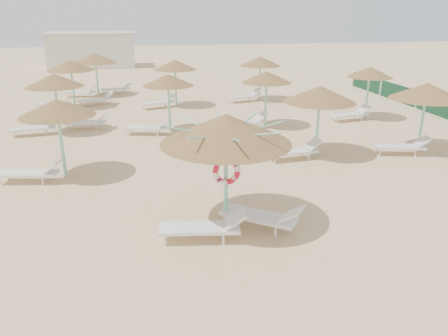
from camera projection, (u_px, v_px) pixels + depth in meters
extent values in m
plane|color=#DAB585|center=(207.00, 224.00, 11.65)|extent=(120.00, 120.00, 0.00)
cylinder|color=#7EDBB9|center=(226.00, 179.00, 11.29)|extent=(0.11, 0.11, 2.49)
cone|color=brown|center=(226.00, 129.00, 10.82)|extent=(3.32, 3.32, 0.75)
cylinder|color=#7EDBB9|center=(226.00, 139.00, 10.91)|extent=(0.20, 0.20, 0.12)
cylinder|color=#7EDBB9|center=(256.00, 129.00, 10.97)|extent=(1.50, 0.04, 0.38)
cylinder|color=#7EDBB9|center=(242.00, 124.00, 11.43)|extent=(1.09, 1.09, 0.38)
cylinder|color=#7EDBB9|center=(220.00, 123.00, 11.54)|extent=(0.04, 1.50, 0.38)
cylinder|color=#7EDBB9|center=(201.00, 126.00, 11.24)|extent=(1.09, 1.09, 0.38)
cylinder|color=#7EDBB9|center=(195.00, 132.00, 10.70)|extent=(1.50, 0.04, 0.38)
cylinder|color=#7EDBB9|center=(208.00, 138.00, 10.24)|extent=(1.09, 1.09, 0.38)
cylinder|color=#7EDBB9|center=(232.00, 139.00, 10.13)|extent=(0.04, 1.50, 0.38)
cylinder|color=#7EDBB9|center=(252.00, 135.00, 10.43)|extent=(1.09, 1.09, 0.38)
torus|color=red|center=(227.00, 171.00, 11.11)|extent=(0.73, 0.15, 0.73)
cylinder|color=white|center=(165.00, 241.00, 10.51)|extent=(0.06, 0.06, 0.29)
cylinder|color=white|center=(167.00, 230.00, 11.00)|extent=(0.06, 0.06, 0.29)
cylinder|color=white|center=(223.00, 239.00, 10.56)|extent=(0.06, 0.06, 0.29)
cylinder|color=white|center=(222.00, 229.00, 11.05)|extent=(0.06, 0.06, 0.29)
cube|color=white|center=(199.00, 228.00, 10.72)|extent=(2.05, 0.93, 0.08)
cube|color=white|center=(235.00, 218.00, 10.67)|extent=(0.59, 0.69, 0.38)
cylinder|color=white|center=(225.00, 220.00, 11.52)|extent=(0.06, 0.06, 0.29)
cylinder|color=white|center=(233.00, 212.00, 11.96)|extent=(0.06, 0.06, 0.29)
cylinder|color=white|center=(275.00, 232.00, 10.93)|extent=(0.06, 0.06, 0.29)
cylinder|color=white|center=(282.00, 223.00, 11.37)|extent=(0.06, 0.06, 0.29)
cube|color=white|center=(258.00, 216.00, 11.33)|extent=(1.98, 1.72, 0.08)
cube|color=white|center=(292.00, 214.00, 10.87)|extent=(0.79, 0.81, 0.38)
cylinder|color=#7EDBB9|center=(62.00, 144.00, 14.59)|extent=(0.11, 0.11, 2.30)
cone|color=brown|center=(57.00, 107.00, 14.16)|extent=(2.45, 2.45, 0.55)
cylinder|color=#7EDBB9|center=(58.00, 114.00, 14.24)|extent=(0.20, 0.20, 0.12)
cylinder|color=white|center=(1.00, 181.00, 14.13)|extent=(0.06, 0.06, 0.28)
cylinder|color=white|center=(8.00, 176.00, 14.60)|extent=(0.06, 0.06, 0.28)
cylinder|color=white|center=(43.00, 181.00, 14.14)|extent=(0.06, 0.06, 0.28)
cylinder|color=white|center=(48.00, 176.00, 14.61)|extent=(0.06, 0.06, 0.28)
cube|color=white|center=(28.00, 173.00, 14.31)|extent=(1.98, 0.94, 0.08)
cube|color=white|center=(53.00, 166.00, 14.24)|extent=(0.58, 0.68, 0.36)
cylinder|color=#7EDBB9|center=(58.00, 107.00, 19.93)|extent=(0.11, 0.11, 2.30)
cone|color=brown|center=(54.00, 80.00, 19.50)|extent=(2.56, 2.56, 0.58)
cylinder|color=#7EDBB9|center=(55.00, 85.00, 19.58)|extent=(0.20, 0.20, 0.12)
cylinder|color=white|center=(14.00, 135.00, 19.26)|extent=(0.06, 0.06, 0.28)
cylinder|color=white|center=(15.00, 132.00, 19.71)|extent=(0.06, 0.06, 0.28)
cylinder|color=white|center=(46.00, 133.00, 19.65)|extent=(0.06, 0.06, 0.28)
cylinder|color=white|center=(47.00, 130.00, 20.10)|extent=(0.06, 0.06, 0.28)
cube|color=white|center=(33.00, 128.00, 19.65)|extent=(1.96, 0.85, 0.08)
cube|color=white|center=(52.00, 122.00, 19.81)|extent=(0.56, 0.66, 0.36)
cylinder|color=white|center=(67.00, 128.00, 20.46)|extent=(0.06, 0.06, 0.28)
cylinder|color=white|center=(70.00, 125.00, 20.93)|extent=(0.06, 0.06, 0.28)
cylinder|color=white|center=(96.00, 127.00, 20.54)|extent=(0.06, 0.06, 0.28)
cylinder|color=white|center=(98.00, 125.00, 21.01)|extent=(0.06, 0.06, 0.28)
cube|color=white|center=(85.00, 122.00, 20.68)|extent=(1.96, 0.85, 0.08)
cube|color=white|center=(103.00, 117.00, 20.65)|extent=(0.56, 0.66, 0.36)
cylinder|color=#7EDBB9|center=(73.00, 87.00, 25.01)|extent=(0.11, 0.11, 2.30)
cone|color=brown|center=(70.00, 65.00, 24.58)|extent=(2.60, 2.60, 0.58)
cylinder|color=#7EDBB9|center=(71.00, 70.00, 24.66)|extent=(0.20, 0.20, 0.12)
cylinder|color=white|center=(38.00, 108.00, 24.63)|extent=(0.06, 0.06, 0.28)
cylinder|color=white|center=(43.00, 106.00, 25.09)|extent=(0.06, 0.06, 0.28)
cylinder|color=white|center=(61.00, 108.00, 24.51)|extent=(0.06, 0.06, 0.28)
cylinder|color=white|center=(65.00, 106.00, 24.98)|extent=(0.06, 0.06, 0.28)
cube|color=white|center=(54.00, 104.00, 24.73)|extent=(2.00, 1.11, 0.08)
cube|color=white|center=(67.00, 100.00, 24.58)|extent=(0.63, 0.71, 0.36)
cylinder|color=white|center=(82.00, 105.00, 25.28)|extent=(0.06, 0.06, 0.28)
cylinder|color=white|center=(80.00, 103.00, 25.70)|extent=(0.06, 0.06, 0.28)
cylinder|color=white|center=(105.00, 103.00, 25.84)|extent=(0.06, 0.06, 0.28)
cylinder|color=white|center=(103.00, 101.00, 26.26)|extent=(0.06, 0.06, 0.28)
cube|color=white|center=(95.00, 100.00, 25.76)|extent=(2.00, 1.11, 0.08)
cube|color=white|center=(109.00, 95.00, 26.03)|extent=(0.63, 0.71, 0.36)
cylinder|color=#7EDBB9|center=(169.00, 107.00, 20.05)|extent=(0.11, 0.11, 2.30)
cone|color=brown|center=(168.00, 80.00, 19.63)|extent=(2.31, 2.31, 0.52)
cylinder|color=#7EDBB9|center=(168.00, 85.00, 19.71)|extent=(0.20, 0.20, 0.12)
cylinder|color=white|center=(128.00, 133.00, 19.66)|extent=(0.06, 0.06, 0.28)
cylinder|color=white|center=(131.00, 130.00, 20.12)|extent=(0.06, 0.06, 0.28)
cylinder|color=white|center=(157.00, 133.00, 19.57)|extent=(0.06, 0.06, 0.28)
cylinder|color=white|center=(160.00, 130.00, 20.03)|extent=(0.06, 0.06, 0.28)
cube|color=white|center=(146.00, 128.00, 19.77)|extent=(2.00, 1.08, 0.08)
cube|color=white|center=(165.00, 123.00, 19.64)|extent=(0.62, 0.70, 0.36)
cylinder|color=#7EDBB9|center=(176.00, 86.00, 25.27)|extent=(0.11, 0.11, 2.30)
cone|color=brown|center=(175.00, 65.00, 24.85)|extent=(2.46, 2.46, 0.55)
cylinder|color=#7EDBB9|center=(175.00, 69.00, 24.93)|extent=(0.20, 0.20, 0.12)
cylinder|color=white|center=(146.00, 108.00, 24.49)|extent=(0.06, 0.06, 0.28)
cylinder|color=white|center=(143.00, 106.00, 24.90)|extent=(0.06, 0.06, 0.28)
cylinder|color=white|center=(168.00, 106.00, 25.11)|extent=(0.06, 0.06, 0.28)
cylinder|color=white|center=(165.00, 104.00, 25.52)|extent=(0.06, 0.06, 0.28)
cube|color=white|center=(158.00, 103.00, 25.00)|extent=(2.00, 1.19, 0.08)
cube|color=white|center=(171.00, 97.00, 25.30)|extent=(0.65, 0.72, 0.36)
cylinder|color=#7EDBB9|center=(318.00, 126.00, 16.75)|extent=(0.11, 0.11, 2.30)
cone|color=brown|center=(320.00, 94.00, 16.32)|extent=(2.72, 2.72, 0.61)
cylinder|color=#7EDBB9|center=(320.00, 100.00, 16.40)|extent=(0.20, 0.20, 0.12)
cylinder|color=white|center=(275.00, 160.00, 16.10)|extent=(0.06, 0.06, 0.28)
cylinder|color=white|center=(270.00, 156.00, 16.55)|extent=(0.06, 0.06, 0.28)
cylinder|color=white|center=(308.00, 157.00, 16.45)|extent=(0.06, 0.06, 0.28)
cylinder|color=white|center=(303.00, 153.00, 16.90)|extent=(0.06, 0.06, 0.28)
cube|color=white|center=(293.00, 152.00, 16.47)|extent=(1.95, 0.80, 0.08)
cube|color=white|center=(313.00, 144.00, 16.61)|extent=(0.54, 0.64, 0.36)
cylinder|color=#7EDBB9|center=(266.00, 103.00, 20.91)|extent=(0.11, 0.11, 2.30)
cone|color=brown|center=(267.00, 77.00, 20.48)|extent=(2.34, 2.34, 0.53)
cylinder|color=#7EDBB9|center=(266.00, 82.00, 20.56)|extent=(0.20, 0.20, 0.12)
cylinder|color=white|center=(232.00, 129.00, 20.18)|extent=(0.06, 0.06, 0.28)
cylinder|color=white|center=(227.00, 127.00, 20.61)|extent=(0.06, 0.06, 0.28)
cylinder|color=white|center=(258.00, 126.00, 20.68)|extent=(0.06, 0.06, 0.28)
cylinder|color=white|center=(253.00, 124.00, 21.11)|extent=(0.06, 0.06, 0.28)
cube|color=white|center=(245.00, 123.00, 20.63)|extent=(1.99, 1.01, 0.08)
cube|color=white|center=(261.00, 116.00, 20.86)|extent=(0.60, 0.69, 0.36)
cylinder|color=#7EDBB9|center=(260.00, 82.00, 26.97)|extent=(0.11, 0.11, 2.30)
cone|color=brown|center=(260.00, 61.00, 26.55)|extent=(2.52, 2.52, 0.57)
cylinder|color=#7EDBB9|center=(260.00, 65.00, 26.63)|extent=(0.20, 0.20, 0.12)
cylinder|color=white|center=(234.00, 101.00, 26.23)|extent=(0.06, 0.06, 0.28)
cylinder|color=white|center=(230.00, 100.00, 26.65)|extent=(0.06, 0.06, 0.28)
cylinder|color=white|center=(253.00, 100.00, 26.76)|extent=(0.06, 0.06, 0.28)
cylinder|color=white|center=(250.00, 98.00, 27.19)|extent=(0.06, 0.06, 0.28)
cube|color=white|center=(244.00, 97.00, 26.70)|extent=(1.99, 1.07, 0.08)
cube|color=white|center=(256.00, 92.00, 26.95)|extent=(0.62, 0.70, 0.36)
cylinder|color=#7EDBB9|center=(422.00, 122.00, 17.33)|extent=(0.11, 0.11, 2.30)
cone|color=brown|center=(427.00, 91.00, 16.90)|extent=(2.80, 2.80, 0.63)
cylinder|color=#7EDBB9|center=(426.00, 97.00, 16.99)|extent=(0.20, 0.20, 0.12)
cylinder|color=white|center=(380.00, 153.00, 16.92)|extent=(0.06, 0.06, 0.28)
cylinder|color=white|center=(376.00, 149.00, 17.39)|extent=(0.06, 0.06, 0.28)
cylinder|color=white|center=(415.00, 153.00, 16.86)|extent=(0.06, 0.06, 0.28)
cylinder|color=white|center=(411.00, 149.00, 17.33)|extent=(0.06, 0.06, 0.28)
cube|color=white|center=(399.00, 147.00, 17.06)|extent=(1.99, 1.05, 0.08)
cube|color=white|center=(423.00, 141.00, 16.93)|extent=(0.61, 0.70, 0.36)
cylinder|color=#7EDBB9|center=(367.00, 96.00, 22.47)|extent=(0.11, 0.11, 2.30)
cone|color=brown|center=(370.00, 72.00, 22.05)|extent=(2.29, 2.29, 0.52)
cylinder|color=#7EDBB9|center=(369.00, 77.00, 22.13)|extent=(0.20, 0.20, 0.12)
cylinder|color=white|center=(338.00, 120.00, 21.78)|extent=(0.06, 0.06, 0.28)
cylinder|color=white|center=(333.00, 118.00, 22.23)|extent=(0.06, 0.06, 0.28)
cylinder|color=white|center=(361.00, 118.00, 22.21)|extent=(0.06, 0.06, 0.28)
cylinder|color=white|center=(355.00, 116.00, 22.65)|extent=(0.06, 0.06, 0.28)
cube|color=white|center=(349.00, 115.00, 22.20)|extent=(1.97, 0.91, 0.08)
cube|color=white|center=(364.00, 109.00, 22.38)|extent=(0.57, 0.67, 0.36)
cylinder|color=#7EDBB9|center=(97.00, 78.00, 28.47)|extent=(0.11, 0.11, 2.30)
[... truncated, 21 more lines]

